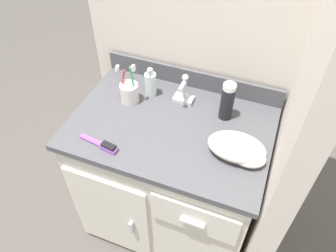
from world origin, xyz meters
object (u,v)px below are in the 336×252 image
(soap_dispenser, at_px, (151,84))
(hairbrush, at_px, (103,145))
(shaving_cream_can, at_px, (227,101))
(hand_towel, at_px, (239,149))
(toothbrush_cup, at_px, (129,92))

(soap_dispenser, height_order, hairbrush, soap_dispenser)
(shaving_cream_can, distance_m, hand_towel, 0.22)
(shaving_cream_can, bearing_deg, hand_towel, -62.24)
(shaving_cream_can, relative_size, hand_towel, 0.76)
(hand_towel, bearing_deg, shaving_cream_can, 117.76)
(toothbrush_cup, xyz_separation_m, soap_dispenser, (0.07, 0.07, 0.01))
(toothbrush_cup, xyz_separation_m, hand_towel, (0.53, -0.14, -0.01))
(shaving_cream_can, xyz_separation_m, hand_towel, (0.10, -0.19, -0.05))
(soap_dispenser, distance_m, shaving_cream_can, 0.36)
(soap_dispenser, bearing_deg, toothbrush_cup, -133.92)
(hairbrush, distance_m, hand_towel, 0.53)
(shaving_cream_can, bearing_deg, soap_dispenser, 176.30)
(toothbrush_cup, bearing_deg, hand_towel, -14.92)
(shaving_cream_can, bearing_deg, hairbrush, -139.61)
(toothbrush_cup, xyz_separation_m, hairbrush, (0.03, -0.29, -0.04))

